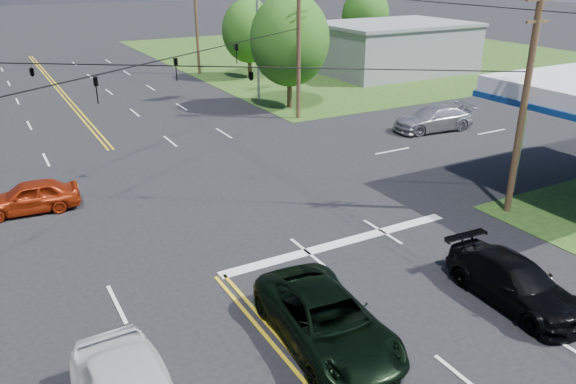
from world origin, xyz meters
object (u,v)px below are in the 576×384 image
pickup_dkgreen (327,320)px  pole_se (525,99)px  tree_right_a (290,40)px  tree_right_b (249,31)px  retail_ne (392,49)px  suv_black (514,282)px  pole_right_far (196,18)px  tree_far_r (365,14)px  pole_ne (299,45)px

pickup_dkgreen → pole_se: bearing=22.6°
tree_right_a → tree_right_b: tree_right_a is taller
retail_ne → pickup_dkgreen: 43.70m
tree_right_b → suv_black: tree_right_b is taller
tree_right_a → suv_black: tree_right_a is taller
pole_se → tree_right_b: size_ratio=1.34×
pole_right_far → tree_right_a: pole_right_far is taller
pole_se → tree_far_r: bearing=61.7°
tree_right_a → suv_black: (-6.48, -25.93, -4.16)m
tree_far_r → suv_black: 51.43m
retail_ne → pole_se: bearing=-120.4°
tree_far_r → pole_right_far: bearing=-174.6°
pole_ne → pole_right_far: pole_right_far is taller
pole_ne → suv_black: pole_ne is taller
pole_se → tree_far_r: pole_se is taller
suv_black → retail_ne: bearing=59.6°
pole_right_far → tree_right_a: (1.00, -16.00, -0.30)m
tree_right_b → pickup_dkgreen: tree_right_b is taller
pole_ne → suv_black: 23.95m
tree_right_b → tree_far_r: 18.50m
pickup_dkgreen → suv_black: size_ratio=1.13×
pole_se → suv_black: 8.49m
pole_se → pole_ne: same height
tree_far_r → tree_right_b: bearing=-161.1°
pole_ne → pickup_dkgreen: (-11.79, -21.85, -4.15)m
pole_ne → retail_ne: bearing=32.9°
pole_se → tree_right_a: size_ratio=1.16×
pole_se → pole_ne: size_ratio=1.00×
pole_se → pickup_dkgreen: 13.08m
tree_right_b → pickup_dkgreen: size_ratio=1.29×
pole_se → pickup_dkgreen: bearing=-161.9°
tree_far_r → suv_black: (-26.48, -43.93, -3.84)m
tree_right_a → tree_right_b: bearing=78.2°
tree_far_r → pickup_dkgreen: 54.08m
pole_ne → pickup_dkgreen: pole_ne is taller
retail_ne → tree_far_r: size_ratio=1.83×
pickup_dkgreen → retail_ne: bearing=53.3°
suv_black → pole_ne: bearing=79.7°
pole_se → suv_black: (-5.48, -4.93, -4.21)m
pole_ne → pole_right_far: bearing=90.0°
tree_right_a → suv_black: 27.05m
tree_far_r → suv_black: bearing=-121.1°
pole_right_far → suv_black: pole_right_far is taller
tree_right_a → tree_right_b: (2.50, 12.00, -0.65)m
retail_ne → tree_far_r: tree_far_r is taller
pole_right_far → pole_se: bearing=-90.0°
retail_ne → tree_right_a: 18.09m
pole_right_far → retail_ne: bearing=-25.2°
tree_right_a → tree_far_r: bearing=42.0°
pole_ne → tree_far_r: (21.00, 21.00, -0.37)m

